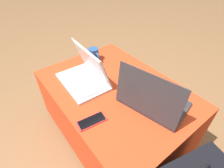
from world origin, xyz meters
The scene contains 6 objects.
ground_plane centered at (0.00, 0.00, 0.00)m, with size 14.00×14.00×0.00m, color olive.
ottoman centered at (0.00, 0.00, 0.23)m, with size 1.00×0.71×0.47m.
laptop_near centered at (-0.17, -0.11, 0.52)m, with size 0.36×0.25×0.24m.
laptop_far centered at (0.25, 0.06, 0.52)m, with size 0.41×0.32×0.26m.
cell_phone centered at (0.13, -0.27, 0.47)m, with size 0.09×0.16×0.01m.
coffee_mug centered at (-0.36, 0.08, 0.51)m, with size 0.12×0.08×0.10m.
Camera 1 is at (0.65, -0.53, 1.20)m, focal length 28.00 mm.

